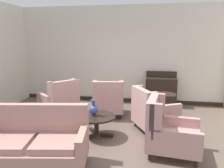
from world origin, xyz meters
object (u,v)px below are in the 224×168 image
Objects in this scene: porcelain_vase at (94,109)px; armchair_back_corner at (108,101)px; coffee_table at (96,120)px; side_table at (165,105)px; armchair_foreground_right at (168,131)px; armchair_near_window at (60,102)px; armchair_near_sideboard at (152,112)px; settee at (35,143)px; sideboard at (161,90)px.

porcelain_vase is 0.35× the size of armchair_back_corner.
side_table is at bearing 38.58° from coffee_table.
armchair_foreground_right is 0.86× the size of armchair_near_window.
armchair_foreground_right reaches higher than side_table.
settee is at bearing 107.42° from armchair_near_sideboard.
coffee_table is at bearing 81.41° from armchair_back_corner.
armchair_near_sideboard is 0.69m from side_table.
armchair_near_window is at bearing -174.07° from side_table.
side_table is at bearing -87.51° from sideboard.
armchair_near_sideboard is 1.99m from sideboard.
armchair_back_corner is 1.26m from armchair_near_window.
armchair_near_sideboard reaches higher than porcelain_vase.
settee is 4.34m from sideboard.
settee is at bearing 51.47° from armchair_near_window.
sideboard reaches higher than armchair_near_sideboard.
porcelain_vase is 2.90m from sideboard.
settee is 3.25m from side_table.
armchair_near_sideboard is at bearing -116.23° from side_table.
armchair_near_window reaches higher than armchair_foreground_right.
armchair_near_window is at bearing 143.33° from coffee_table.
coffee_table is 2.88m from sideboard.
armchair_foreground_right is (1.48, -0.49, -0.17)m from porcelain_vase.
porcelain_vase reaches higher than coffee_table.
armchair_back_corner reaches higher than coffee_table.
armchair_near_window is (-2.34, 0.34, 0.01)m from armchair_near_sideboard.
armchair_near_window is at bearing 93.45° from settee.
armchair_back_corner is at bearing 90.17° from coffee_table.
sideboard is at bearing 6.74° from armchair_foreground_right.
armchair_near_sideboard is 1.06m from armchair_foreground_right.
armchair_near_sideboard is 1.57× the size of side_table.
sideboard is (2.58, 1.64, 0.06)m from armchair_near_window.
armchair_near_window reaches higher than porcelain_vase.
settee is 1.58× the size of armchair_near_sideboard.
porcelain_vase is at bearing -142.67° from side_table.
coffee_table is at bearing 52.86° from settee.
coffee_table is at bearing -118.94° from sideboard.
sideboard reaches higher than porcelain_vase.
armchair_back_corner reaches higher than side_table.
coffee_table is 1.86m from side_table.
armchair_near_sideboard is 1.13× the size of armchair_back_corner.
armchair_near_window is 2.66m from side_table.
sideboard is (-0.06, 1.36, 0.06)m from side_table.
side_table is at bearing 133.99° from armchair_near_window.
coffee_table is at bearing 77.55° from armchair_foreground_right.
coffee_table is 1.27m from armchair_near_sideboard.
armchair_near_sideboard is at bearing 23.90° from porcelain_vase.
side_table is at bearing 5.18° from armchair_foreground_right.
sideboard reaches higher than armchair_back_corner.
porcelain_vase is 0.33× the size of sideboard.
porcelain_vase is 0.29× the size of armchair_near_window.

